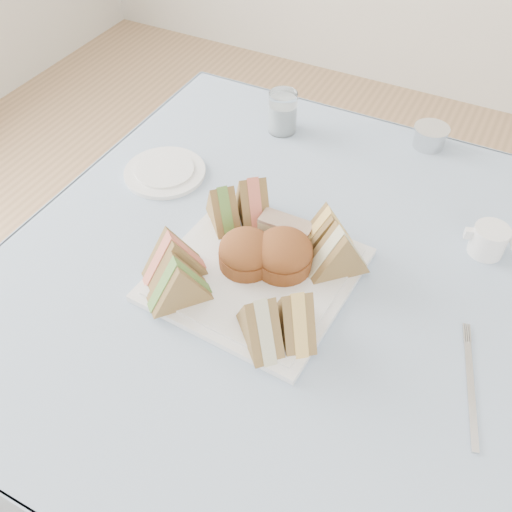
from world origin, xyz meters
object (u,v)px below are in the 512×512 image
at_px(water_glass, 283,112).
at_px(creamer_jug, 489,240).
at_px(table, 293,390).
at_px(serving_plate, 256,274).

relative_size(water_glass, creamer_jug, 1.49).
bearing_deg(table, serving_plate, -148.97).
bearing_deg(serving_plate, creamer_jug, 39.15).
height_order(table, serving_plate, serving_plate).
height_order(table, creamer_jug, creamer_jug).
distance_m(serving_plate, water_glass, 0.44).
relative_size(table, creamer_jug, 14.70).
bearing_deg(creamer_jug, table, -160.47).
height_order(serving_plate, creamer_jug, creamer_jug).
bearing_deg(serving_plate, water_glass, 113.22).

